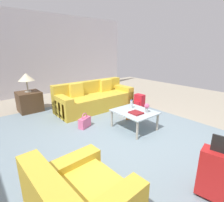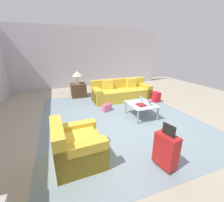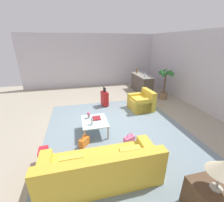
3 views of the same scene
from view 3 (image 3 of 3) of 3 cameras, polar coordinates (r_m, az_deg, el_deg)
ground_plane at (r=5.23m, az=-1.54°, el=-8.86°), size 12.00×12.00×0.00m
wall_back at (r=6.75m, az=34.77°, el=8.43°), size 10.24×0.12×3.10m
wall_left at (r=9.58m, az=-8.29°, el=14.88°), size 0.12×8.00×3.10m
area_rug at (r=4.78m, az=2.42°, el=-12.10°), size 5.20×4.40×0.01m
couch at (r=3.26m, az=-3.96°, el=-25.00°), size 0.91×2.37×0.83m
armchair at (r=6.37m, az=11.46°, el=-0.58°), size 0.96×0.91×0.81m
coffee_table at (r=4.64m, az=-6.63°, el=-8.04°), size 0.91×0.76×0.43m
water_bottle at (r=4.38m, az=-7.68°, el=-7.76°), size 0.06×0.06×0.20m
coffee_table_book at (r=4.71m, az=-5.89°, el=-6.50°), size 0.27×0.24×0.03m
flower_vase at (r=4.73m, az=-8.88°, el=-5.06°), size 0.11×0.11×0.21m
side_table at (r=3.29m, az=33.58°, el=-29.19°), size 0.62×0.62×0.58m
table_lamp at (r=2.82m, az=36.75°, el=-19.53°), size 0.44×0.44×0.54m
bar_console at (r=8.57m, az=11.21°, el=6.68°), size 1.76×0.62×0.95m
wine_glass_leftmost at (r=8.99m, az=9.89°, el=11.19°), size 0.08×0.08×0.15m
wine_glass_left_of_centre at (r=8.44m, az=11.37°, el=10.41°), size 0.08×0.08×0.15m
wine_glass_right_of_centre at (r=7.89m, az=13.00°, el=9.51°), size 0.08×0.08×0.15m
wine_bottle_amber at (r=8.86m, az=9.42°, el=11.12°), size 0.07×0.07×0.30m
wine_bottle_clear at (r=7.93m, az=12.34°, el=9.67°), size 0.07×0.07×0.30m
suitcase_red at (r=6.53m, az=-2.83°, el=1.06°), size 0.44×0.30×0.85m
handbag_pink at (r=4.30m, az=6.59°, el=-14.55°), size 0.25×0.35×0.36m
handbag_orange at (r=4.29m, az=-10.50°, el=-14.94°), size 0.33×0.31×0.36m
backpack_red at (r=3.99m, az=-24.21°, el=-18.86°), size 0.31×0.27×0.40m
potted_palm at (r=7.67m, az=19.52°, el=6.81°), size 0.64×0.64×1.54m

